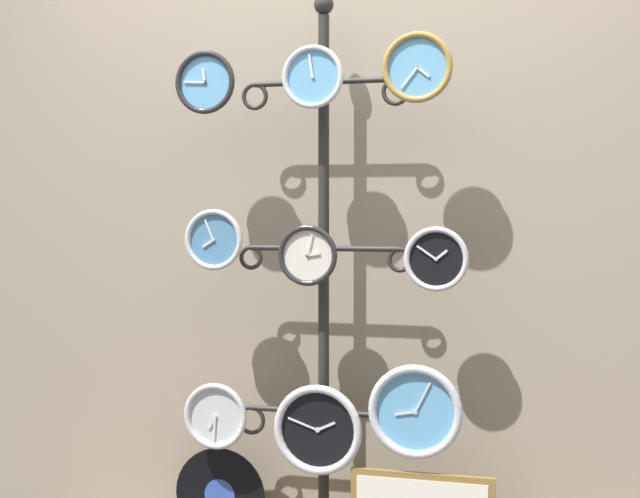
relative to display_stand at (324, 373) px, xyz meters
name	(u,v)px	position (x,y,z in m)	size (l,w,h in m)	color
shop_wall	(335,181)	(0.00, 0.16, 0.69)	(4.40, 0.04, 2.80)	gray
display_stand	(324,373)	(0.00, 0.00, 0.00)	(0.66, 0.37, 2.05)	#282623
clock_top_left	(206,82)	(-0.40, -0.11, 1.03)	(0.22, 0.04, 0.22)	#60A8DB
clock_top_center	(313,77)	(-0.01, -0.10, 1.04)	(0.22, 0.04, 0.22)	#60A8DB
clock_top_right	(417,68)	(0.35, -0.11, 1.05)	(0.24, 0.04, 0.24)	#60A8DB
clock_middle_left	(214,240)	(-0.38, -0.10, 0.48)	(0.22, 0.04, 0.22)	#4C84B2
clock_middle_center	(308,255)	(-0.03, -0.08, 0.43)	(0.21, 0.04, 0.21)	silver
clock_middle_right	(436,259)	(0.41, -0.08, 0.42)	(0.22, 0.04, 0.22)	black
clock_bottom_left	(216,416)	(-0.38, -0.08, -0.16)	(0.24, 0.04, 0.24)	silver
clock_bottom_center	(318,429)	(0.01, -0.10, -0.18)	(0.32, 0.04, 0.32)	black
clock_bottom_right	(415,411)	(0.35, -0.11, -0.09)	(0.32, 0.04, 0.32)	#60A8DB
vinyl_record	(220,495)	(-0.40, -0.01, -0.47)	(0.35, 0.01, 0.35)	black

